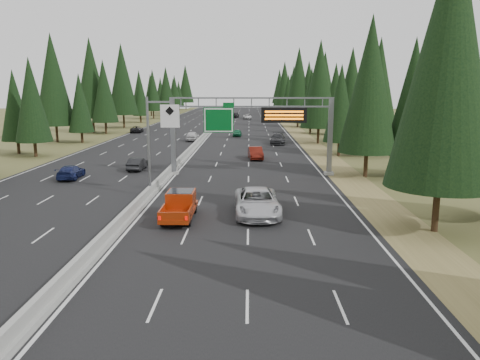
# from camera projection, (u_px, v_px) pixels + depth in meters

# --- Properties ---
(road) EXTENTS (32.00, 260.00, 0.08)m
(road) POSITION_uv_depth(u_px,v_px,m) (208.00, 133.00, 92.16)
(road) COLOR black
(road) RESTS_ON ground
(shoulder_right) EXTENTS (3.60, 260.00, 0.06)m
(shoulder_right) POSITION_uv_depth(u_px,v_px,m) (299.00, 134.00, 91.82)
(shoulder_right) COLOR olive
(shoulder_right) RESTS_ON ground
(shoulder_left) EXTENTS (3.60, 260.00, 0.06)m
(shoulder_left) POSITION_uv_depth(u_px,v_px,m) (119.00, 133.00, 92.50)
(shoulder_left) COLOR brown
(shoulder_left) RESTS_ON ground
(median_barrier) EXTENTS (0.70, 260.00, 0.85)m
(median_barrier) POSITION_uv_depth(u_px,v_px,m) (208.00, 132.00, 92.09)
(median_barrier) COLOR gray
(median_barrier) RESTS_ON road
(sign_gantry) EXTENTS (16.75, 0.98, 7.80)m
(sign_gantry) POSITION_uv_depth(u_px,v_px,m) (258.00, 124.00, 46.71)
(sign_gantry) COLOR slate
(sign_gantry) RESTS_ON road
(hov_sign_pole) EXTENTS (2.80, 0.50, 8.00)m
(hov_sign_pole) POSITION_uv_depth(u_px,v_px,m) (156.00, 139.00, 37.25)
(hov_sign_pole) COLOR slate
(hov_sign_pole) RESTS_ON road
(tree_row_right) EXTENTS (11.87, 242.07, 18.33)m
(tree_row_right) POSITION_uv_depth(u_px,v_px,m) (329.00, 87.00, 80.45)
(tree_row_right) COLOR black
(tree_row_right) RESTS_ON ground
(tree_row_left) EXTENTS (11.51, 240.67, 18.91)m
(tree_row_left) POSITION_uv_depth(u_px,v_px,m) (81.00, 87.00, 82.69)
(tree_row_left) COLOR black
(tree_row_left) RESTS_ON ground
(silver_minivan) EXTENTS (3.30, 6.65, 1.81)m
(silver_minivan) POSITION_uv_depth(u_px,v_px,m) (257.00, 202.00, 32.29)
(silver_minivan) COLOR silver
(silver_minivan) RESTS_ON road
(red_pickup) EXTENTS (1.93, 5.40, 1.76)m
(red_pickup) POSITION_uv_depth(u_px,v_px,m) (180.00, 203.00, 31.68)
(red_pickup) COLOR black
(red_pickup) RESTS_ON road
(car_ahead_green) EXTENTS (1.64, 3.80, 1.28)m
(car_ahead_green) POSITION_uv_depth(u_px,v_px,m) (237.00, 133.00, 86.23)
(car_ahead_green) COLOR #16623A
(car_ahead_green) RESTS_ON road
(car_ahead_dkred) EXTENTS (2.00, 4.74, 1.52)m
(car_ahead_dkred) POSITION_uv_depth(u_px,v_px,m) (256.00, 153.00, 58.19)
(car_ahead_dkred) COLOR #5E150D
(car_ahead_dkred) RESTS_ON road
(car_ahead_dkgrey) EXTENTS (2.82, 5.88, 1.65)m
(car_ahead_dkgrey) POSITION_uv_depth(u_px,v_px,m) (278.00, 139.00, 74.12)
(car_ahead_dkgrey) COLOR black
(car_ahead_dkgrey) RESTS_ON road
(car_ahead_white) EXTENTS (2.62, 5.12, 1.38)m
(car_ahead_white) POSITION_uv_depth(u_px,v_px,m) (247.00, 117.00, 135.87)
(car_ahead_white) COLOR silver
(car_ahead_white) RESTS_ON road
(car_ahead_far) EXTENTS (2.17, 4.84, 1.61)m
(car_ahead_far) POSITION_uv_depth(u_px,v_px,m) (236.00, 115.00, 142.58)
(car_ahead_far) COLOR black
(car_ahead_far) RESTS_ON road
(car_onc_near) EXTENTS (1.50, 4.09, 1.34)m
(car_onc_near) POSITION_uv_depth(u_px,v_px,m) (137.00, 164.00, 50.36)
(car_onc_near) COLOR black
(car_onc_near) RESTS_ON road
(car_onc_blue) EXTENTS (2.12, 4.62, 1.31)m
(car_onc_blue) POSITION_uv_depth(u_px,v_px,m) (71.00, 172.00, 45.56)
(car_onc_blue) COLOR #161E4D
(car_onc_blue) RESTS_ON road
(car_onc_white) EXTENTS (2.01, 4.75, 1.60)m
(car_onc_white) POSITION_uv_depth(u_px,v_px,m) (193.00, 136.00, 78.87)
(car_onc_white) COLOR silver
(car_onc_white) RESTS_ON road
(car_onc_far) EXTENTS (2.40, 4.69, 1.27)m
(car_onc_far) POSITION_uv_depth(u_px,v_px,m) (137.00, 129.00, 93.82)
(car_onc_far) COLOR black
(car_onc_far) RESTS_ON road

